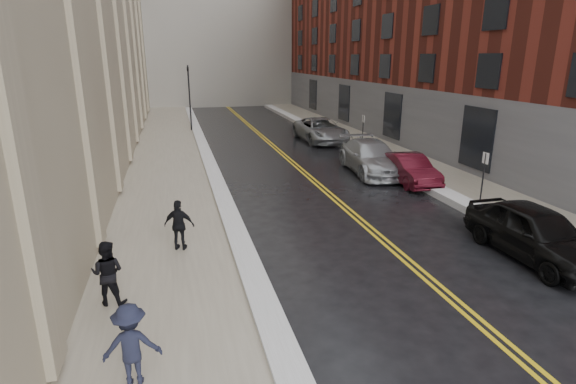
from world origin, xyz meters
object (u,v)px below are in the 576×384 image
car_silver_far (321,130)px  car_black (536,233)px  pedestrian_a (108,273)px  pedestrian_c (179,225)px  car_silver_near (371,157)px  pedestrian_b (131,345)px  car_maroon (409,169)px

car_silver_far → car_black: bearing=-90.8°
pedestrian_a → pedestrian_c: size_ratio=1.01×
car_black → car_silver_near: bearing=92.0°
car_silver_far → pedestrian_a: (-11.94, -19.96, 0.13)m
car_silver_near → pedestrian_b: bearing=-123.6°
car_black → car_silver_near: car_silver_near is taller
pedestrian_b → car_silver_near: bearing=-126.4°
pedestrian_a → pedestrian_b: bearing=118.4°
car_silver_far → pedestrian_a: 23.26m
pedestrian_b → pedestrian_a: bearing=-74.2°
car_black → pedestrian_b: pedestrian_b is taller
car_silver_far → pedestrian_b: 25.59m
car_maroon → pedestrian_c: (-10.84, -5.58, 0.25)m
pedestrian_a → car_silver_far: bearing=-106.4°
pedestrian_a → pedestrian_c: pedestrian_a is taller
pedestrian_a → pedestrian_c: (1.72, 2.82, -0.01)m
car_maroon → pedestrian_a: bearing=-143.3°
car_silver_near → pedestrian_b: (-10.90, -13.81, 0.12)m
car_silver_near → car_silver_far: (0.28, 9.21, -0.00)m
car_black → pedestrian_a: bearing=179.4°
car_silver_near → pedestrian_a: pedestrian_a is taller
car_silver_far → pedestrian_b: size_ratio=3.70×
car_black → car_maroon: (0.53, 8.52, -0.12)m
car_silver_far → pedestrian_c: pedestrian_c is taller
car_black → car_silver_near: 10.88m
pedestrian_c → car_silver_far: bearing=-102.3°
car_black → pedestrian_c: 10.73m
car_silver_far → pedestrian_c: (-10.22, -17.14, 0.12)m
car_black → car_silver_far: car_silver_far is taller
car_maroon → pedestrian_a: 15.12m
car_silver_far → pedestrian_a: size_ratio=3.69×
pedestrian_b → pedestrian_c: 5.96m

